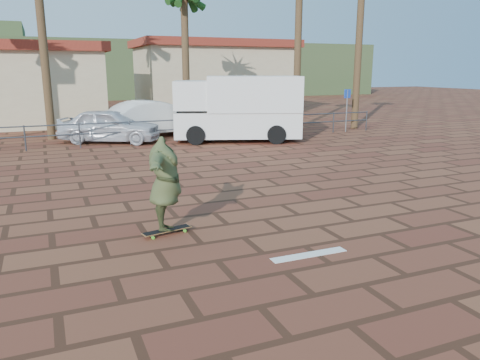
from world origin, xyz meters
The scene contains 11 objects.
ground centered at (0.00, 0.00, 0.00)m, with size 120.00×120.00×0.00m, color brown.
paint_stripe centered at (0.70, -1.20, 0.00)m, with size 1.40×0.22×0.01m, color white.
guardrail centered at (0.00, 12.00, 0.68)m, with size 24.06×0.06×1.00m.
building_east centered at (8.00, 24.00, 2.54)m, with size 10.60×6.60×5.00m.
hill_front centered at (0.00, 50.00, 3.00)m, with size 70.00×18.00×6.00m, color #384C28.
longboard centered at (-1.29, 0.74, 0.08)m, with size 0.99×0.41×0.10m.
skateboarder centered at (-1.29, 0.74, 1.00)m, with size 2.22×0.60×1.80m, color #424C28.
campervan centered at (4.61, 11.36, 1.47)m, with size 5.83×3.93×2.80m.
car_silver centered at (-0.68, 13.00, 0.73)m, with size 1.72×4.28×1.46m, color silver.
car_white centered at (1.58, 14.33, 0.83)m, with size 1.76×5.05×1.66m, color silver.
street_sign centered at (10.75, 12.00, 1.48)m, with size 0.42×0.13×2.11m.
Camera 1 is at (-3.28, -7.63, 3.09)m, focal length 35.00 mm.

